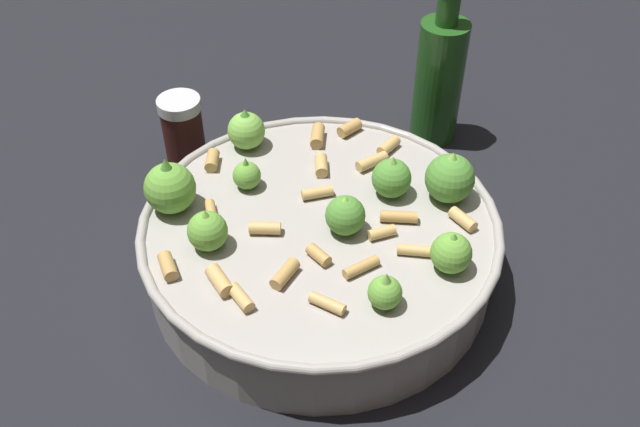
% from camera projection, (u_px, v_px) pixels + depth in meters
% --- Properties ---
extents(ground_plane, '(2.40, 2.40, 0.00)m').
position_uv_depth(ground_plane, '(320.00, 270.00, 0.66)').
color(ground_plane, black).
extents(cooking_pan, '(0.32, 0.32, 0.12)m').
position_uv_depth(cooking_pan, '(320.00, 240.00, 0.64)').
color(cooking_pan, '#9E9993').
rests_on(cooking_pan, ground).
extents(pepper_shaker, '(0.05, 0.05, 0.09)m').
position_uv_depth(pepper_shaker, '(183.00, 135.00, 0.74)').
color(pepper_shaker, '#33140F').
rests_on(pepper_shaker, ground).
extents(olive_oil_bottle, '(0.05, 0.05, 0.19)m').
position_uv_depth(olive_oil_bottle, '(439.00, 77.00, 0.77)').
color(olive_oil_bottle, '#1E4C19').
rests_on(olive_oil_bottle, ground).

